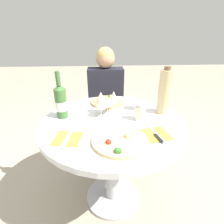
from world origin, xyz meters
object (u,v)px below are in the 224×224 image
(dining_table, at_px, (112,139))
(chair_behind_diner, at_px, (106,113))
(tall_carafe, at_px, (164,92))
(seated_diner, at_px, (106,109))
(pizza_large, at_px, (120,141))
(wine_bottle, at_px, (61,101))

(dining_table, bearing_deg, chair_behind_diner, 91.81)
(dining_table, distance_m, tall_carafe, 0.50)
(seated_diner, bearing_deg, dining_table, 92.16)
(chair_behind_diner, xyz_separation_m, seated_diner, (-0.00, -0.13, 0.11))
(pizza_large, xyz_separation_m, tall_carafe, (0.35, 0.36, 0.15))
(wine_bottle, bearing_deg, pizza_large, -41.89)
(dining_table, height_order, seated_diner, seated_diner)
(dining_table, distance_m, wine_bottle, 0.44)
(seated_diner, xyz_separation_m, tall_carafe, (0.40, -0.57, 0.38))
(dining_table, xyz_separation_m, pizza_large, (0.03, -0.25, 0.16))
(pizza_large, xyz_separation_m, wine_bottle, (-0.37, 0.33, 0.10))
(pizza_large, distance_m, wine_bottle, 0.51)
(dining_table, bearing_deg, wine_bottle, 167.00)
(chair_behind_diner, bearing_deg, pizza_large, 92.74)
(wine_bottle, bearing_deg, seated_diner, 61.70)
(pizza_large, relative_size, wine_bottle, 0.96)
(tall_carafe, bearing_deg, wine_bottle, -177.80)
(seated_diner, xyz_separation_m, pizza_large, (0.05, -0.93, 0.23))
(dining_table, xyz_separation_m, tall_carafe, (0.37, 0.11, 0.31))
(pizza_large, height_order, tall_carafe, tall_carafe)
(pizza_large, bearing_deg, chair_behind_diner, 92.74)
(seated_diner, height_order, pizza_large, seated_diner)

